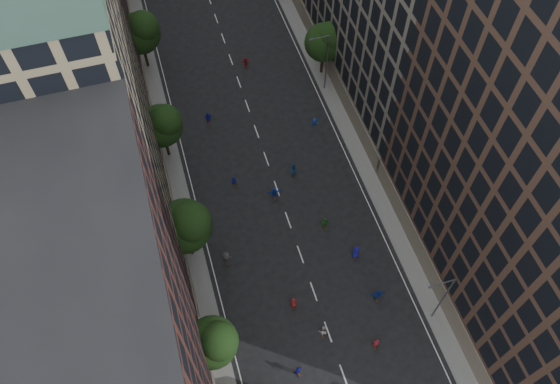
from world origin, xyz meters
The scene contains 26 objects.
ground centered at (0.00, 40.00, 0.00)m, with size 240.00×240.00×0.00m, color black.
sidewalk_left centered at (-12.00, 47.50, 0.07)m, with size 4.00×105.00×0.15m, color slate.
sidewalk_right centered at (12.00, 47.50, 0.07)m, with size 4.00×105.00×0.15m, color slate.
bldg_left_a centered at (-19.00, 11.00, 15.00)m, with size 14.00×22.00×30.00m, color #4F261E.
bldg_left_b centered at (-19.00, 35.00, 17.00)m, with size 14.00×26.00×34.00m, color #998764.
tree_left_1 centered at (-11.02, 13.86, 5.55)m, with size 4.80×4.80×8.21m.
tree_left_2 centered at (-10.99, 25.83, 6.36)m, with size 5.60×5.60×9.45m.
tree_left_3 centered at (-11.02, 39.85, 5.82)m, with size 5.00×5.00×8.58m.
tree_left_4 centered at (-11.00, 55.84, 6.10)m, with size 5.40×5.40×9.08m.
tree_right_a centered at (11.38, 47.85, 5.63)m, with size 5.00×5.00×8.39m.
streetlamp_near centered at (10.37, 12.00, 5.17)m, with size 2.64×0.22×9.06m.
streetlamp_far centered at (10.37, 45.00, 5.17)m, with size 2.64×0.22×9.06m.
skater_4 centered at (-4.14, 10.53, 0.80)m, with size 0.94×0.39×1.61m, color #131292.
skater_5 centered at (5.98, 15.43, 0.83)m, with size 1.53×0.49×1.65m, color navy.
skater_6 centered at (-2.50, 17.12, 0.77)m, with size 0.76×0.49×1.55m, color maroon.
skater_7 centered at (3.92, 10.82, 0.88)m, with size 0.64×0.42×1.76m, color #A41B28.
skater_8 centered at (-0.62, 13.49, 0.90)m, with size 0.87×0.68×1.80m, color silver.
skater_9 centered at (-7.86, 23.92, 0.95)m, with size 1.22×0.70×1.89m, color #39383C.
skater_10 centered at (3.60, 24.98, 0.90)m, with size 1.05×0.44×1.80m, color #227323.
skater_11 centered at (-0.60, 30.41, 0.86)m, with size 1.60×0.51×1.72m, color #163ABA.
skater_12 centered at (5.61, 20.63, 0.92)m, with size 0.89×0.58×1.83m, color #1A15B0.
skater_13 centered at (-4.67, 33.39, 0.79)m, with size 0.58×0.38×1.59m, color #111791.
skater_14 centered at (2.37, 32.85, 0.94)m, with size 0.91×0.71×1.87m, color navy.
skater_15 centered at (7.20, 39.09, 0.76)m, with size 0.98×0.56×1.52m, color #153FAA.
skater_16 centered at (-5.40, 43.62, 0.88)m, with size 1.04×0.43×1.77m, color #1417A3.
skater_17 centered at (1.69, 52.00, 0.77)m, with size 1.44×0.46×1.55m, color #A91C27.
Camera 1 is at (-9.84, -2.57, 53.17)m, focal length 35.00 mm.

